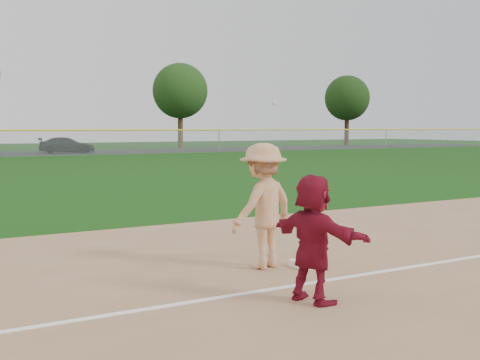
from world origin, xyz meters
TOP-DOWN VIEW (x-y plane):
  - ground at (0.00, 0.00)m, footprint 160.00×160.00m
  - foul_line at (0.00, -0.80)m, footprint 60.00×0.10m
  - first_base at (0.38, 0.05)m, footprint 0.46×0.46m
  - base_runner at (-0.69, -1.53)m, footprint 0.77×1.57m
  - car_right at (7.70, 44.80)m, footprint 5.00×2.93m
  - first_base_play at (-0.25, 0.35)m, footprint 1.41×1.06m
  - tree_3 at (22.00, 52.80)m, footprint 6.00×6.00m
  - tree_4 at (44.00, 51.20)m, footprint 5.60×5.60m

SIDE VIEW (x-z plane):
  - ground at x=0.00m, z-range 0.00..0.00m
  - foul_line at x=0.00m, z-range 0.02..0.03m
  - first_base at x=0.38m, z-range 0.02..0.12m
  - car_right at x=7.70m, z-range 0.01..1.37m
  - base_runner at x=-0.69m, z-range 0.02..1.64m
  - first_base_play at x=-0.25m, z-range -0.31..2.30m
  - tree_4 at x=44.00m, z-range 1.51..10.18m
  - tree_3 at x=22.00m, z-range 1.57..10.76m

